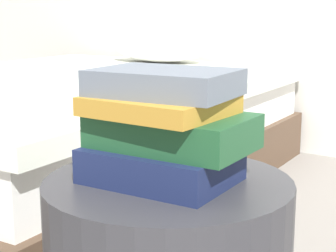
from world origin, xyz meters
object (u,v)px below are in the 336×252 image
book_forest (172,131)px  bed (64,128)px  book_ochre (160,105)px  book_slate (164,82)px  book_navy (161,165)px

book_forest → bed: bearing=140.3°
book_ochre → book_slate: book_slate is taller
bed → book_forest: bearing=-40.5°
bed → book_slate: bearing=-41.0°
bed → book_ochre: bearing=-41.4°
book_forest → book_slate: book_slate is taller
book_ochre → book_slate: size_ratio=0.93×
bed → book_forest: (1.19, -0.90, 0.30)m
book_forest → book_ochre: (-0.02, -0.02, 0.05)m
book_navy → book_forest: bearing=45.2°
book_navy → book_ochre: (-0.00, -0.00, 0.11)m
book_slate → bed: bearing=136.0°
book_navy → book_ochre: book_ochre is taller
book_forest → book_ochre: 0.05m
bed → book_forest: size_ratio=7.48×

